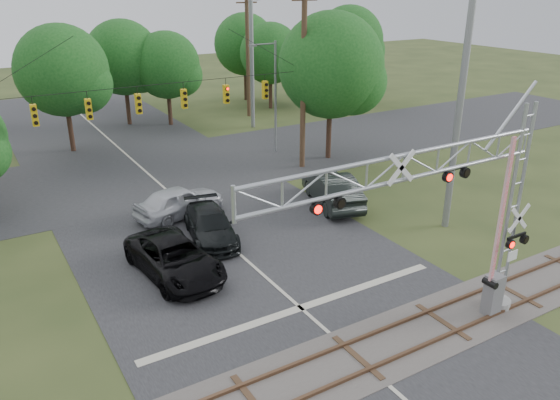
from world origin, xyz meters
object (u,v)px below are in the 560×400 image
traffic_signal_span (177,96)px  sedan_silver (179,201)px  car_dark (210,225)px  streetlight (274,92)px  pickup_black (174,258)px  crossing_gantry (450,208)px

traffic_signal_span → sedan_silver: size_ratio=3.94×
sedan_silver → traffic_signal_span: bearing=-36.7°
car_dark → sedan_silver: 3.51m
car_dark → streetlight: (10.10, 11.15, 3.70)m
traffic_signal_span → pickup_black: size_ratio=3.39×
pickup_black → car_dark: pickup_black is taller
crossing_gantry → pickup_black: (-6.39, 8.87, -4.16)m
traffic_signal_span → pickup_black: bearing=-113.4°
crossing_gantry → pickup_black: 11.69m
crossing_gantry → car_dark: size_ratio=2.33×
pickup_black → sedan_silver: (2.50, 5.89, 0.04)m
crossing_gantry → pickup_black: size_ratio=2.07×
crossing_gantry → streetlight: (6.46, 22.42, -0.52)m
streetlight → traffic_signal_span: bearing=-155.2°
streetlight → sedan_silver: bearing=-143.5°
crossing_gantry → pickup_black: bearing=125.8°
sedan_silver → streetlight: streetlight is taller
crossing_gantry → sedan_silver: size_ratio=2.40×
car_dark → sedan_silver: size_ratio=1.03×
crossing_gantry → sedan_silver: bearing=104.8°
traffic_signal_span → streetlight: traffic_signal_span is taller
traffic_signal_span → sedan_silver: 6.27m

